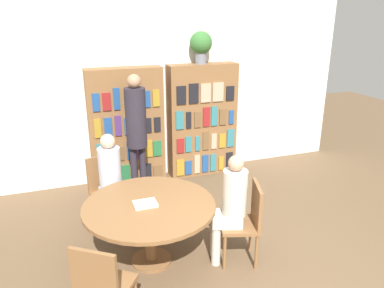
% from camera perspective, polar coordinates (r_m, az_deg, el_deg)
% --- Properties ---
extents(wall_back, '(6.40, 0.07, 3.00)m').
position_cam_1_polar(wall_back, '(6.06, -4.68, 8.86)').
color(wall_back, silver).
rests_on(wall_back, ground_plane).
extents(bookshelf_left, '(1.13, 0.34, 1.85)m').
position_cam_1_polar(bookshelf_left, '(5.89, -9.92, 2.42)').
color(bookshelf_left, brown).
rests_on(bookshelf_left, ground_plane).
extents(bookshelf_right, '(1.13, 0.34, 1.85)m').
position_cam_1_polar(bookshelf_right, '(6.21, 1.55, 3.61)').
color(bookshelf_right, brown).
rests_on(bookshelf_right, ground_plane).
extents(flower_vase, '(0.35, 0.35, 0.50)m').
position_cam_1_polar(flower_vase, '(5.98, 1.38, 14.91)').
color(flower_vase, slate).
rests_on(flower_vase, bookshelf_right).
extents(reading_table, '(1.40, 1.40, 0.71)m').
position_cam_1_polar(reading_table, '(4.05, -6.48, -10.28)').
color(reading_table, brown).
rests_on(reading_table, ground_plane).
extents(chair_near_camera, '(0.56, 0.56, 0.91)m').
position_cam_1_polar(chair_near_camera, '(3.35, -13.53, -20.19)').
color(chair_near_camera, brown).
rests_on(chair_near_camera, ground_plane).
extents(chair_left_side, '(0.51, 0.51, 0.91)m').
position_cam_1_polar(chair_left_side, '(4.92, -12.88, -6.41)').
color(chair_left_side, brown).
rests_on(chair_left_side, ground_plane).
extents(chair_far_side, '(0.50, 0.50, 0.91)m').
position_cam_1_polar(chair_far_side, '(4.15, 8.29, -11.24)').
color(chair_far_side, brown).
rests_on(chair_far_side, ground_plane).
extents(seated_reader_left, '(0.36, 0.41, 1.25)m').
position_cam_1_polar(seated_reader_left, '(4.68, -12.11, -4.92)').
color(seated_reader_left, '#B2B7C6').
rests_on(seated_reader_left, ground_plane).
extents(seated_reader_right, '(0.40, 0.34, 1.25)m').
position_cam_1_polar(seated_reader_right, '(4.03, 5.84, -8.97)').
color(seated_reader_right, beige).
rests_on(seated_reader_right, ground_plane).
extents(librarian_standing, '(0.29, 0.56, 1.82)m').
position_cam_1_polar(librarian_standing, '(5.37, -8.50, 3.04)').
color(librarian_standing, '#28232D').
rests_on(librarian_standing, ground_plane).
extents(open_book_on_table, '(0.24, 0.18, 0.03)m').
position_cam_1_polar(open_book_on_table, '(3.98, -7.14, -9.04)').
color(open_book_on_table, silver).
rests_on(open_book_on_table, reading_table).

